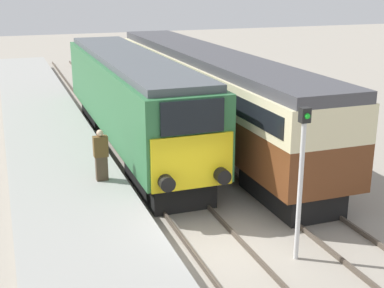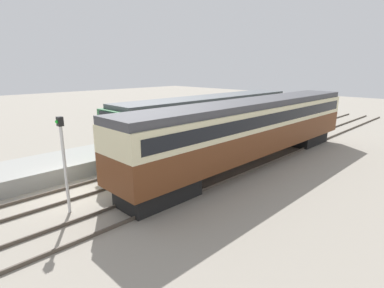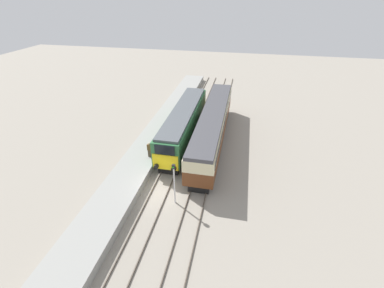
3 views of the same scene
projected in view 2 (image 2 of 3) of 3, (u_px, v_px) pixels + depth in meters
The scene contains 8 objects.
ground_plane at pixel (77, 193), 14.21m from camera, with size 120.00×120.00×0.00m, color gray.
platform_left at pixel (163, 143), 21.84m from camera, with size 3.50×50.00×0.83m.
rails_near_track at pixel (159, 167), 17.62m from camera, with size 1.51×60.00×0.14m.
rails_far_track at pixel (201, 182), 15.29m from camera, with size 1.50×60.00×0.14m.
locomotive at pixel (211, 122), 20.20m from camera, with size 2.70×15.54×3.92m.
passenger_carriage at pixel (254, 126), 17.86m from camera, with size 2.75×19.08×3.93m.
person_on_platform at pixel (122, 138), 18.11m from camera, with size 0.44×0.26×1.63m.
signal_post at pixel (64, 157), 11.72m from camera, with size 0.24×0.28×3.96m.
Camera 2 is at (13.19, -5.46, 5.77)m, focal length 28.00 mm.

